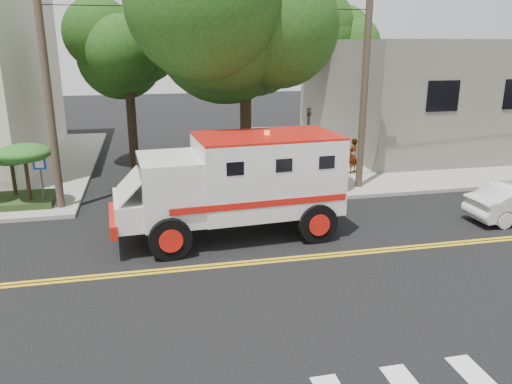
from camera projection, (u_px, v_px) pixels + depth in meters
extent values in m
plane|color=black|center=(240.00, 264.00, 14.08)|extent=(100.00, 100.00, 0.00)
cube|color=gray|center=(422.00, 147.00, 29.47)|extent=(17.00, 17.00, 0.15)
cube|color=#656057|center=(445.00, 93.00, 29.37)|extent=(14.00, 12.00, 6.00)
cylinder|color=#382D23|center=(47.00, 88.00, 17.24)|extent=(0.28, 0.28, 9.00)
cylinder|color=#382D23|center=(365.00, 82.00, 19.88)|extent=(0.28, 0.28, 9.00)
cylinder|color=black|center=(246.00, 109.00, 19.46)|extent=(0.44, 0.44, 7.00)
sphere|color=#103D10|center=(245.00, 14.00, 18.45)|extent=(5.32, 5.32, 5.32)
cylinder|color=black|center=(131.00, 112.00, 23.87)|extent=(0.44, 0.44, 5.60)
sphere|color=#103D10|center=(127.00, 51.00, 23.07)|extent=(3.92, 3.92, 3.92)
sphere|color=#103D10|center=(145.00, 42.00, 22.60)|extent=(3.36, 3.36, 3.36)
cylinder|color=black|center=(329.00, 95.00, 29.94)|extent=(0.44, 0.44, 5.95)
sphere|color=#103D10|center=(331.00, 43.00, 29.09)|extent=(4.20, 4.20, 4.20)
sphere|color=#103D10|center=(350.00, 35.00, 28.58)|extent=(3.60, 3.60, 3.60)
cylinder|color=#3F3F42|center=(308.00, 154.00, 19.58)|extent=(0.12, 0.12, 3.60)
imported|color=#3F3F42|center=(309.00, 120.00, 19.20)|extent=(0.15, 0.18, 0.90)
cylinder|color=#3F3F42|center=(42.00, 184.00, 18.31)|extent=(0.06, 0.06, 2.00)
cube|color=#0C33A5|center=(39.00, 163.00, 18.02)|extent=(0.45, 0.03, 0.45)
cube|color=#1E3314|center=(11.00, 201.00, 18.81)|extent=(3.20, 2.00, 0.24)
cylinder|color=black|center=(13.00, 177.00, 18.97)|extent=(0.14, 0.14, 1.36)
ellipsoid|color=#1B5419|center=(11.00, 158.00, 18.75)|extent=(1.55, 1.55, 0.54)
cylinder|color=black|center=(28.00, 178.00, 18.23)|extent=(0.14, 0.14, 1.68)
ellipsoid|color=#1B5419|center=(24.00, 153.00, 17.96)|extent=(1.91, 1.91, 0.66)
cube|color=silver|center=(267.00, 174.00, 15.90)|extent=(4.59, 2.91, 2.38)
cube|color=silver|center=(171.00, 188.00, 15.13)|extent=(1.98, 2.61, 1.93)
cube|color=black|center=(140.00, 174.00, 14.75)|extent=(0.20, 1.93, 0.79)
cube|color=silver|center=(132.00, 209.00, 14.97)|extent=(1.18, 2.33, 0.79)
cube|color=#B7150E|center=(113.00, 220.00, 14.90)|extent=(0.37, 2.45, 0.40)
cube|color=#B7150E|center=(267.00, 136.00, 15.54)|extent=(4.59, 2.91, 0.07)
cylinder|color=black|center=(170.00, 239.00, 14.23)|extent=(1.27, 0.45, 1.25)
cylinder|color=black|center=(161.00, 211.00, 16.56)|extent=(1.27, 0.45, 1.25)
cylinder|color=black|center=(317.00, 223.00, 15.46)|extent=(1.27, 0.45, 1.25)
cylinder|color=black|center=(289.00, 199.00, 17.79)|extent=(1.27, 0.45, 1.25)
imported|color=gray|center=(353.00, 156.00, 23.10)|extent=(0.70, 0.63, 1.62)
imported|color=gray|center=(388.00, 149.00, 24.05)|extent=(1.10, 1.00, 1.83)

